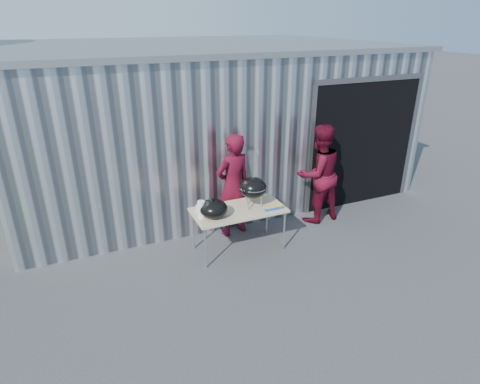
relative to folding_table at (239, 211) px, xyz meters
name	(u,v)px	position (x,y,z in m)	size (l,w,h in m)	color
ground	(248,283)	(-0.25, -0.94, -0.71)	(80.00, 80.00, 0.00)	#353538
building	(204,113)	(0.67, 3.64, 0.83)	(8.20, 6.20, 3.10)	silver
folding_table	(239,211)	(0.00, 0.00, 0.00)	(1.50, 0.75, 0.75)	tan
kettle_grill	(253,183)	(0.25, -0.01, 0.46)	(0.46, 0.46, 0.94)	black
grill_lid	(214,209)	(-0.46, -0.10, 0.18)	(0.44, 0.44, 0.32)	black
paper_towels	(201,210)	(-0.65, -0.05, 0.18)	(0.12, 0.12, 0.28)	white
white_tub	(203,208)	(-0.55, 0.16, 0.09)	(0.20, 0.15, 0.10)	white
foil_box	(274,208)	(0.52, -0.25, 0.07)	(0.32, 0.05, 0.06)	blue
person_cook	(233,186)	(0.14, 0.56, 0.22)	(0.68, 0.44, 1.86)	#4C0818
person_bystander	(318,174)	(1.80, 0.43, 0.23)	(0.91, 0.71, 1.87)	#4C0818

